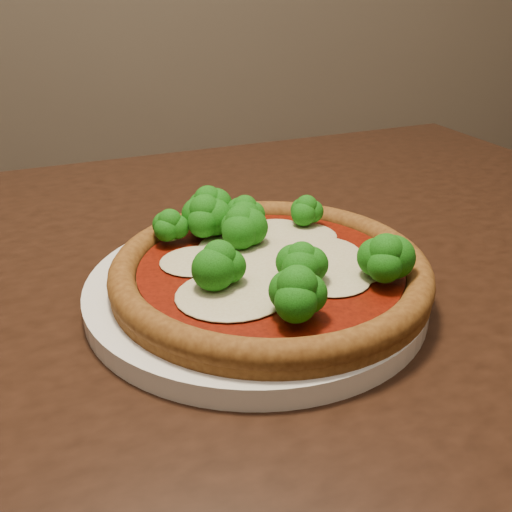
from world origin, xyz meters
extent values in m
cube|color=black|center=(0.08, 0.05, 0.73)|extent=(1.35, 1.00, 0.04)
cylinder|color=black|center=(0.58, 0.50, 0.35)|extent=(0.06, 0.06, 0.71)
cylinder|color=silver|center=(0.15, 0.02, 0.76)|extent=(0.29, 0.29, 0.02)
cylinder|color=brown|center=(0.16, 0.01, 0.77)|extent=(0.26, 0.26, 0.01)
torus|color=brown|center=(0.16, 0.01, 0.78)|extent=(0.27, 0.27, 0.02)
cylinder|color=#681004|center=(0.16, 0.01, 0.78)|extent=(0.22, 0.22, 0.00)
ellipsoid|color=beige|center=(0.11, 0.03, 0.78)|extent=(0.06, 0.06, 0.01)
ellipsoid|color=beige|center=(0.12, -0.03, 0.78)|extent=(0.09, 0.08, 0.01)
ellipsoid|color=beige|center=(0.23, -0.02, 0.78)|extent=(0.05, 0.05, 0.00)
ellipsoid|color=beige|center=(0.20, -0.02, 0.78)|extent=(0.06, 0.06, 0.01)
ellipsoid|color=beige|center=(0.14, 0.06, 0.78)|extent=(0.07, 0.06, 0.01)
ellipsoid|color=beige|center=(0.21, 0.02, 0.78)|extent=(0.08, 0.07, 0.01)
ellipsoid|color=beige|center=(0.19, 0.08, 0.78)|extent=(0.05, 0.05, 0.00)
ellipsoid|color=beige|center=(0.16, 0.02, 0.78)|extent=(0.11, 0.10, 0.01)
ellipsoid|color=beige|center=(0.20, 0.06, 0.78)|extent=(0.07, 0.07, 0.01)
ellipsoid|color=#1C8214|center=(0.12, -0.01, 0.81)|extent=(0.05, 0.05, 0.04)
ellipsoid|color=#1C8214|center=(0.16, -0.07, 0.81)|extent=(0.05, 0.05, 0.04)
ellipsoid|color=#1C8214|center=(0.22, 0.08, 0.80)|extent=(0.04, 0.04, 0.03)
ellipsoid|color=#1C8214|center=(0.15, 0.05, 0.81)|extent=(0.05, 0.05, 0.04)
ellipsoid|color=#1C8214|center=(0.24, -0.04, 0.81)|extent=(0.05, 0.05, 0.04)
ellipsoid|color=#1C8214|center=(0.12, 0.08, 0.81)|extent=(0.05, 0.05, 0.04)
ellipsoid|color=#1C8214|center=(0.09, 0.08, 0.80)|extent=(0.04, 0.04, 0.03)
ellipsoid|color=#1C8214|center=(0.18, -0.02, 0.80)|extent=(0.04, 0.04, 0.04)
ellipsoid|color=#1C8214|center=(0.13, 0.11, 0.81)|extent=(0.05, 0.05, 0.04)
ellipsoid|color=#1C8214|center=(0.16, 0.09, 0.80)|extent=(0.04, 0.04, 0.03)
camera|label=1|loc=(0.05, -0.39, 1.00)|focal=40.00mm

